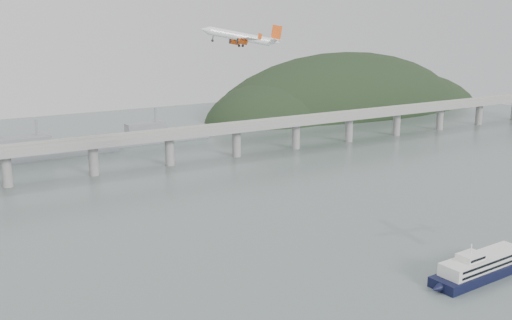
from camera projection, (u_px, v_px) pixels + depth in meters
ground at (333, 287)px, 216.23m from camera, size 900.00×900.00×0.00m
bridge at (138, 142)px, 378.86m from camera, size 800.00×22.00×23.90m
headland at (353, 127)px, 639.58m from camera, size 365.00×155.00×156.00m
ferry at (482, 267)px, 224.32m from camera, size 77.99×16.32×14.70m
airliner at (242, 37)px, 251.40m from camera, size 36.32×33.26×9.53m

